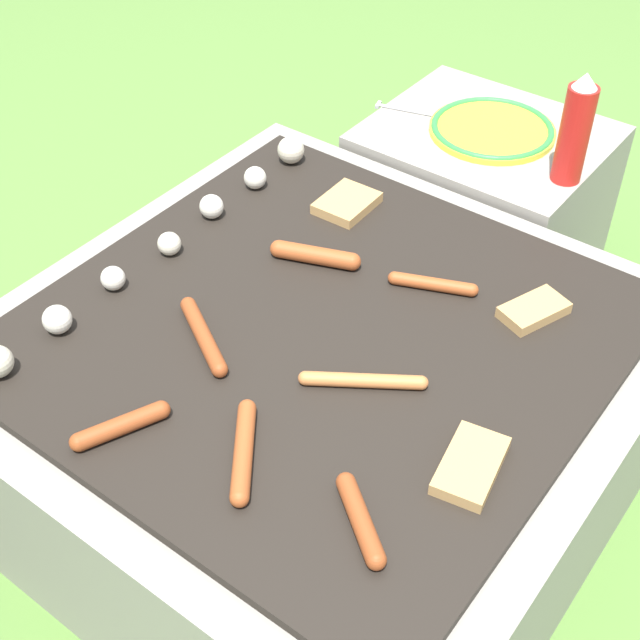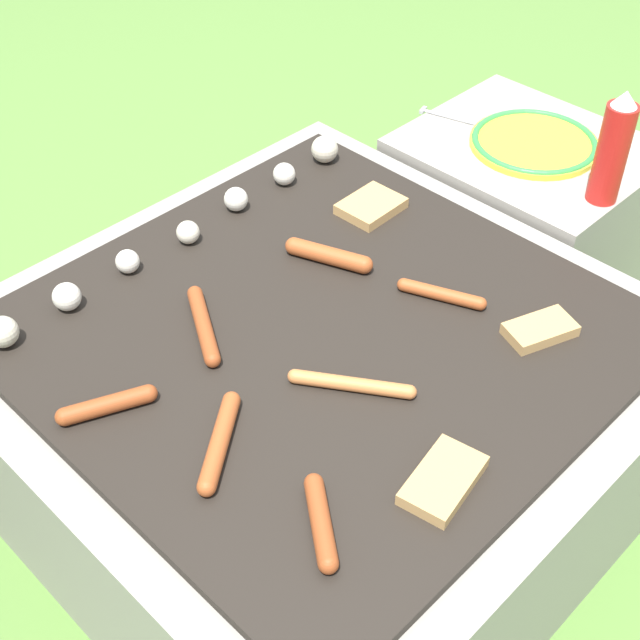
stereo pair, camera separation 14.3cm
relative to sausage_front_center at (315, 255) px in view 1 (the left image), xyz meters
The scene contains 17 objects.
ground_plane 0.44m from the sausage_front_center, 140.20° to the right, with size 14.00×14.00×0.00m, color #567F38.
grill 0.28m from the sausage_front_center, 140.20° to the right, with size 1.00×1.00×0.39m.
side_ledge 0.62m from the sausage_front_center, ahead, with size 0.42×0.49×0.39m.
sausage_front_center is the anchor object (origin of this frame).
sausage_front_right 0.48m from the sausage_front_center, behind, with size 0.14×0.08×0.03m.
sausage_mid_right 0.21m from the sausage_front_center, 73.30° to the right, with size 0.07×0.14×0.02m.
sausage_back_right 0.45m from the sausage_front_center, 155.50° to the right, with size 0.15×0.12×0.03m.
sausage_front_left 0.56m from the sausage_front_center, 136.73° to the right, with size 0.10×0.13×0.03m.
sausage_back_left 0.31m from the sausage_front_center, 129.31° to the right, with size 0.12×0.17×0.02m.
sausage_back_center 0.27m from the sausage_front_center, behind, with size 0.11×0.17×0.03m.
bread_slice_left 0.18m from the sausage_front_center, 17.51° to the left, with size 0.12×0.09×0.02m.
bread_slice_center 0.51m from the sausage_front_center, 118.05° to the right, with size 0.14×0.10×0.02m.
bread_slice_right 0.39m from the sausage_front_center, 74.27° to the right, with size 0.13×0.10×0.02m.
mushroom_row 0.26m from the sausage_front_center, 118.51° to the left, with size 0.80×0.07×0.05m.
plate_colorful 0.58m from the sausage_front_center, ahead, with size 0.27×0.27×0.02m.
condiment_bottle 0.57m from the sausage_front_center, 24.61° to the right, with size 0.06×0.06×0.23m.
fork_utensil 0.58m from the sausage_front_center, 16.10° to the left, with size 0.06×0.17×0.01m.
Camera 1 is at (-0.85, -0.64, 1.36)m, focal length 50.00 mm.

